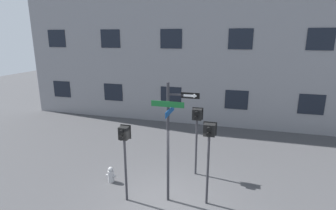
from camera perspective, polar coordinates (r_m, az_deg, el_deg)
ground_plane at (r=9.22m, az=-0.91°, el=-20.81°), size 60.00×60.00×0.00m
building_facade at (r=16.07m, az=8.38°, el=20.29°), size 24.00×0.64×13.92m
street_sign_pole at (r=8.26m, az=0.57°, el=-6.11°), size 1.49×1.00×4.03m
pedestrian_signal_left at (r=8.54m, az=-9.49°, el=-8.24°), size 0.35×0.40×2.64m
pedestrian_signal_right at (r=8.29m, az=8.90°, el=-7.76°), size 0.42×0.40×2.80m
pedestrian_signal_across at (r=10.06m, az=6.31°, el=-3.80°), size 0.42×0.40×2.74m
fire_hydrant at (r=10.46m, az=-12.34°, el=-14.60°), size 0.39×0.23×0.62m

